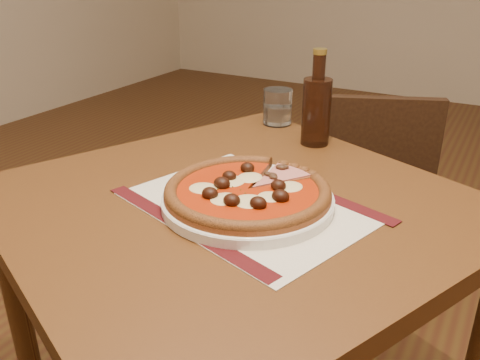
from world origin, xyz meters
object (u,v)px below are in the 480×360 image
object	(u,v)px
plate	(247,200)
pizza	(247,191)
table	(235,245)
water_glass	(278,107)
chair_far	(362,194)
bottle	(316,108)

from	to	relation	value
plate	pizza	size ratio (longest dim) A/B	1.04
plate	pizza	world-z (taller)	pizza
table	water_glass	distance (m)	0.49
chair_far	water_glass	world-z (taller)	water_glass
chair_far	pizza	world-z (taller)	pizza
table	bottle	distance (m)	0.40
chair_far	water_glass	distance (m)	0.48
plate	table	bearing A→B (deg)	156.30
table	chair_far	bearing A→B (deg)	86.20
table	chair_far	xyz separation A→B (m)	(0.05, 0.74, -0.19)
table	pizza	world-z (taller)	pizza
chair_far	pizza	size ratio (longest dim) A/B	2.68
table	chair_far	world-z (taller)	chair_far
water_glass	pizza	bearing A→B (deg)	-71.00
chair_far	plate	world-z (taller)	chair_far
chair_far	water_glass	bearing A→B (deg)	36.93
table	chair_far	distance (m)	0.77
plate	bottle	distance (m)	0.38
plate	water_glass	size ratio (longest dim) A/B	3.34
table	pizza	xyz separation A→B (m)	(0.04, -0.02, 0.13)
table	pizza	distance (m)	0.14
water_glass	bottle	bearing A→B (deg)	-34.02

